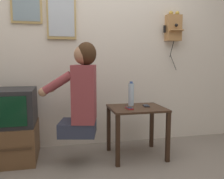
# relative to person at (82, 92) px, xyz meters

# --- Properties ---
(wall_back) EXTENTS (6.80, 0.05, 2.55)m
(wall_back) POSITION_rel_person_xyz_m (0.23, 0.60, 0.52)
(wall_back) COLOR beige
(wall_back) RESTS_ON ground_plane
(side_table) EXTENTS (0.59, 0.50, 0.55)m
(side_table) POSITION_rel_person_xyz_m (0.61, 0.07, -0.30)
(side_table) COLOR #382316
(side_table) RESTS_ON ground_plane
(person) EXTENTS (0.59, 0.46, 0.93)m
(person) POSITION_rel_person_xyz_m (0.00, 0.00, 0.00)
(person) COLOR #2D3347
(person) RESTS_ON ground_plane
(tv_stand) EXTENTS (0.60, 0.56, 0.39)m
(tv_stand) POSITION_rel_person_xyz_m (-0.77, 0.25, -0.56)
(tv_stand) COLOR brown
(tv_stand) RESTS_ON ground_plane
(television) EXTENTS (0.60, 0.51, 0.38)m
(television) POSITION_rel_person_xyz_m (-0.78, 0.26, -0.17)
(television) COLOR #232326
(television) RESTS_ON tv_stand
(wall_phone_antique) EXTENTS (0.23, 0.18, 0.75)m
(wall_phone_antique) POSITION_rel_person_xyz_m (1.24, 0.51, 0.74)
(wall_phone_antique) COLOR #AD7A47
(framed_picture) EXTENTS (0.34, 0.03, 0.37)m
(framed_picture) POSITION_rel_person_xyz_m (-0.56, 0.56, 0.92)
(framed_picture) COLOR tan
(wall_mirror) EXTENTS (0.34, 0.03, 0.63)m
(wall_mirror) POSITION_rel_person_xyz_m (-0.17, 0.55, 0.88)
(wall_mirror) COLOR tan
(cell_phone_held) EXTENTS (0.06, 0.13, 0.01)m
(cell_phone_held) POSITION_rel_person_xyz_m (0.51, 0.01, -0.19)
(cell_phone_held) COLOR maroon
(cell_phone_held) RESTS_ON side_table
(cell_phone_spare) EXTENTS (0.08, 0.13, 0.01)m
(cell_phone_spare) POSITION_rel_person_xyz_m (0.73, 0.10, -0.19)
(cell_phone_spare) COLOR black
(cell_phone_spare) RESTS_ON side_table
(water_bottle) EXTENTS (0.06, 0.06, 0.27)m
(water_bottle) POSITION_rel_person_xyz_m (0.58, 0.19, -0.07)
(water_bottle) COLOR #ADC6DB
(water_bottle) RESTS_ON side_table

